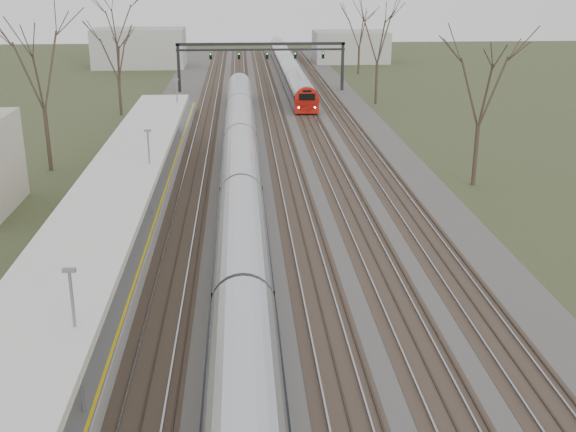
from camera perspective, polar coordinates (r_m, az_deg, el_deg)
name	(u,v)px	position (r m, az deg, el deg)	size (l,w,h in m)	color
track_bed	(272,146)	(63.14, -1.24, 5.58)	(24.00, 160.00, 0.22)	#474442
platform	(138,205)	(46.56, -11.77, 0.87)	(3.50, 69.00, 1.00)	#9E9B93
canopy	(123,171)	(41.32, -12.89, 3.47)	(4.10, 50.00, 3.11)	slate
signal_gantry	(261,52)	(91.93, -2.12, 12.82)	(21.00, 0.59, 6.08)	black
tree_west_far	(40,65)	(56.69, -19.03, 11.23)	(5.50, 5.50, 11.33)	#2D231C
tree_east_far	(482,83)	(51.62, 15.06, 10.12)	(5.00, 5.00, 10.30)	#2D231C
train_near	(241,168)	(50.55, -3.74, 3.82)	(2.62, 75.21, 3.05)	#B2B5BD
train_far	(288,66)	(105.66, 0.00, 11.74)	(2.62, 60.21, 3.05)	#B2B5BD
passenger	(34,389)	(25.29, -19.42, -12.74)	(0.55, 0.36, 1.52)	navy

